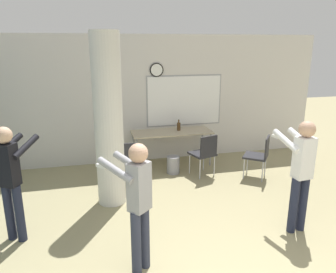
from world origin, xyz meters
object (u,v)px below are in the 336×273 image
Objects in this scene: folding_table at (172,134)px; chair_table_left at (125,160)px; person_playing_front at (138,198)px; chair_mid_room at (259,154)px; person_watching_back at (10,175)px; person_playing_side at (301,168)px; bottle_on_table at (179,126)px; chair_table_right at (204,152)px.

chair_table_left is (-1.13, -0.88, -0.20)m from folding_table.
chair_mid_room is at bearing 38.32° from person_playing_front.
person_watching_back reaches higher than folding_table.
person_playing_side is (2.19, -2.13, 0.44)m from chair_table_left.
chair_mid_room reaches higher than folding_table.
person_playing_front is at bearing -110.64° from folding_table.
person_playing_front reaches higher than chair_mid_room.
bottle_on_table is at bearing 137.09° from chair_mid_room.
chair_table_right is 1.00× the size of chair_table_left.
person_playing_front is at bearing -112.87° from bottle_on_table.
chair_table_right is (0.47, -0.80, -0.20)m from folding_table.
bottle_on_table reaches higher than folding_table.
person_watching_back is at bearing -155.19° from chair_table_right.
person_playing_side reaches higher than chair_mid_room.
chair_mid_room is at bearing -6.27° from chair_table_left.
chair_mid_room is 4.44m from person_watching_back.
person_playing_side is at bearing -70.61° from folding_table.
person_playing_front is at bearing -141.68° from chair_mid_room.
chair_table_left is at bearing 40.63° from person_watching_back.
person_playing_front reaches higher than chair_table_right.
chair_table_right and chair_mid_room have the same top height.
folding_table is 3.57m from person_playing_front.
chair_table_right is 3.61m from person_watching_back.
bottle_on_table is at bearing 38.57° from person_watching_back.
chair_mid_room is 1.95m from person_playing_side.
chair_mid_room is 0.54× the size of person_playing_side.
bottle_on_table is at bearing 106.15° from person_playing_side.
chair_table_left is 0.55× the size of person_playing_front.
folding_table is 1.44m from chair_table_left.
chair_table_left reaches higher than folding_table.
chair_table_right is at bearing 3.00° from chair_table_left.
folding_table is at bearing 38.10° from chair_table_left.
bottle_on_table is 1.64m from chair_table_left.
chair_mid_room is at bearing -42.91° from bottle_on_table.
chair_table_left is (-1.60, -0.08, 0.00)m from chair_table_right.
chair_table_right is 2.34m from person_playing_side.
chair_mid_room is at bearing 77.00° from person_playing_side.
person_watching_back is (-3.25, -1.50, 0.43)m from chair_table_right.
chair_table_right and chair_table_left have the same top height.
person_playing_side reaches higher than person_watching_back.
person_playing_front is 0.98× the size of person_watching_back.
folding_table is 1.10× the size of person_playing_front.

